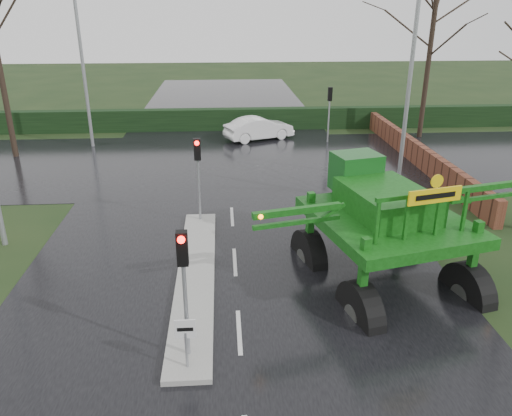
{
  "coord_description": "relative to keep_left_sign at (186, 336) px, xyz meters",
  "views": [
    {
      "loc": [
        -0.32,
        -11.29,
        8.24
      ],
      "look_at": [
        0.74,
        4.03,
        2.0
      ],
      "focal_mm": 35.0,
      "sensor_mm": 36.0,
      "label": 1
    }
  ],
  "objects": [
    {
      "name": "road_cross",
      "position": [
        1.3,
        17.5,
        -1.05
      ],
      "size": [
        80.0,
        12.0,
        0.02
      ],
      "primitive_type": "cube",
      "color": "black",
      "rests_on": "ground"
    },
    {
      "name": "keep_left_sign",
      "position": [
        0.0,
        0.0,
        0.0
      ],
      "size": [
        0.5,
        0.07,
        1.35
      ],
      "color": "gray",
      "rests_on": "ground"
    },
    {
      "name": "brick_wall",
      "position": [
        11.8,
        17.5,
        -0.46
      ],
      "size": [
        0.4,
        20.0,
        1.2
      ],
      "primitive_type": "cube",
      "color": "#592D1E",
      "rests_on": "ground"
    },
    {
      "name": "white_sedan",
      "position": [
        3.4,
        22.45,
        -1.06
      ],
      "size": [
        4.79,
        3.17,
        1.49
      ],
      "primitive_type": "imported",
      "rotation": [
        0.0,
        0.0,
        1.96
      ],
      "color": "white",
      "rests_on": "ground"
    },
    {
      "name": "median_island",
      "position": [
        0.0,
        4.5,
        -0.97
      ],
      "size": [
        1.2,
        10.0,
        0.16
      ],
      "primitive_type": "cube",
      "color": "gray",
      "rests_on": "ground"
    },
    {
      "name": "street_light_left_far",
      "position": [
        -6.89,
        21.5,
        4.93
      ],
      "size": [
        3.85,
        0.3,
        10.0
      ],
      "color": "gray",
      "rests_on": "ground"
    },
    {
      "name": "traffic_signal_mid",
      "position": [
        0.0,
        8.99,
        1.53
      ],
      "size": [
        0.26,
        0.33,
        3.52
      ],
      "color": "gray",
      "rests_on": "ground"
    },
    {
      "name": "road_main",
      "position": [
        1.3,
        11.5,
        -1.05
      ],
      "size": [
        14.0,
        80.0,
        0.02
      ],
      "primitive_type": "cube",
      "color": "black",
      "rests_on": "ground"
    },
    {
      "name": "traffic_signal_far",
      "position": [
        7.8,
        21.51,
        1.53
      ],
      "size": [
        0.26,
        0.33,
        3.52
      ],
      "rotation": [
        0.0,
        0.0,
        3.14
      ],
      "color": "gray",
      "rests_on": "ground"
    },
    {
      "name": "tree_right_far",
      "position": [
        14.3,
        22.5,
        5.44
      ],
      "size": [
        7.0,
        7.0,
        12.05
      ],
      "color": "black",
      "rests_on": "ground"
    },
    {
      "name": "crop_sprayer",
      "position": [
        4.72,
        2.31,
        1.38
      ],
      "size": [
        8.99,
        6.58,
        5.15
      ],
      "rotation": [
        0.0,
        0.0,
        0.24
      ],
      "color": "black",
      "rests_on": "ground"
    },
    {
      "name": "hedge_row",
      "position": [
        1.3,
        25.5,
        -0.31
      ],
      "size": [
        44.0,
        0.9,
        1.5
      ],
      "primitive_type": "cube",
      "color": "black",
      "rests_on": "ground"
    },
    {
      "name": "street_light_right",
      "position": [
        9.49,
        13.5,
        4.93
      ],
      "size": [
        3.85,
        0.3,
        10.0
      ],
      "color": "gray",
      "rests_on": "ground"
    },
    {
      "name": "ground",
      "position": [
        1.3,
        1.5,
        -1.06
      ],
      "size": [
        140.0,
        140.0,
        0.0
      ],
      "primitive_type": "plane",
      "color": "black",
      "rests_on": "ground"
    },
    {
      "name": "traffic_signal_near",
      "position": [
        0.0,
        0.49,
        1.53
      ],
      "size": [
        0.26,
        0.33,
        3.52
      ],
      "color": "gray",
      "rests_on": "ground"
    }
  ]
}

